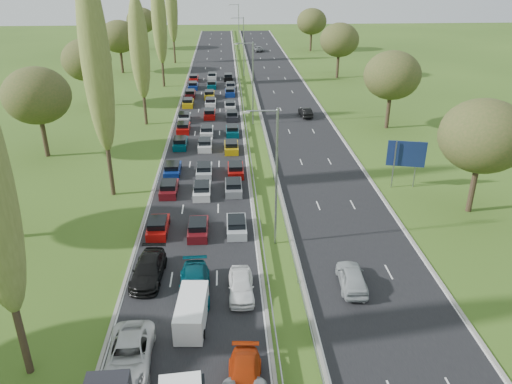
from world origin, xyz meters
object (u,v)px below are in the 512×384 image
object	(u,v)px
near_car_2	(129,355)
near_car_3	(148,270)
direction_sign	(406,156)
white_van_rear	(192,310)

from	to	relation	value
near_car_2	near_car_3	xyz separation A→B (m)	(-0.08, 9.11, -0.00)
near_car_2	direction_sign	world-z (taller)	direction_sign
white_van_rear	direction_sign	bearing A→B (deg)	48.40
near_car_3	white_van_rear	xyz separation A→B (m)	(3.62, -5.28, 0.16)
near_car_2	direction_sign	distance (m)	35.40
white_van_rear	direction_sign	xyz separation A→B (m)	(21.49, 21.07, 2.60)
white_van_rear	near_car_2	bearing A→B (deg)	-128.73
near_car_2	white_van_rear	bearing A→B (deg)	45.32
direction_sign	near_car_3	bearing A→B (deg)	-147.84
near_car_2	near_car_3	distance (m)	9.11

